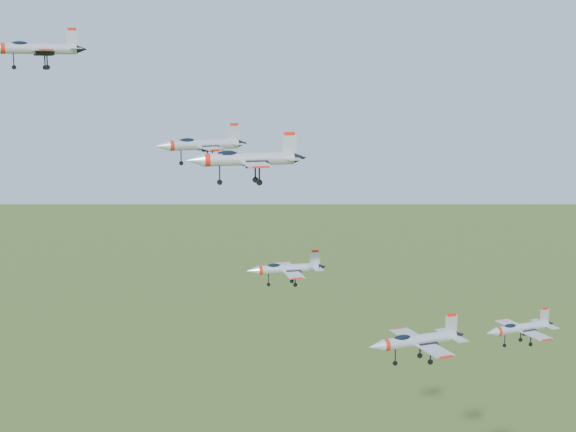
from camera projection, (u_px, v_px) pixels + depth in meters
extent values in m
cylinder|color=silver|center=(39.00, 49.00, 109.25)|extent=(10.11, 2.87, 1.45)
cone|color=black|center=(82.00, 49.00, 111.55)|extent=(1.72, 1.44, 1.23)
ellipsoid|color=black|center=(20.00, 44.00, 108.19)|extent=(2.57, 1.38, 0.92)
cube|color=silver|center=(43.00, 50.00, 106.58)|extent=(3.24, 5.21, 0.16)
cube|color=silver|center=(38.00, 51.00, 112.20)|extent=(3.24, 5.21, 0.16)
cube|color=silver|center=(72.00, 38.00, 110.81)|extent=(1.67, 0.37, 2.34)
cube|color=red|center=(72.00, 29.00, 110.59)|extent=(1.23, 0.33, 0.39)
cylinder|color=silver|center=(204.00, 145.00, 105.12)|extent=(9.39, 2.52, 1.34)
cone|color=silver|center=(162.00, 146.00, 102.98)|extent=(2.02, 1.57, 1.34)
cone|color=black|center=(242.00, 143.00, 107.17)|extent=(1.58, 1.32, 1.14)
ellipsoid|color=black|center=(187.00, 141.00, 104.16)|extent=(2.38, 1.25, 0.85)
cube|color=silver|center=(212.00, 148.00, 102.62)|extent=(2.94, 4.81, 0.14)
cube|color=silver|center=(199.00, 145.00, 107.86)|extent=(2.94, 4.81, 0.14)
cube|color=silver|center=(234.00, 133.00, 106.50)|extent=(1.55, 0.32, 2.17)
cube|color=red|center=(234.00, 124.00, 106.30)|extent=(1.14, 0.29, 0.36)
cylinder|color=silver|center=(249.00, 159.00, 82.80)|extent=(9.40, 1.80, 1.35)
cone|color=silver|center=(195.00, 160.00, 81.59)|extent=(1.93, 1.44, 1.35)
cone|color=black|center=(300.00, 158.00, 83.98)|extent=(1.51, 1.22, 1.15)
ellipsoid|color=black|center=(227.00, 155.00, 82.22)|extent=(2.33, 1.08, 0.86)
cube|color=silver|center=(256.00, 164.00, 80.10)|extent=(2.61, 4.68, 0.15)
cube|color=silver|center=(246.00, 159.00, 85.69)|extent=(2.61, 4.68, 0.15)
cube|color=silver|center=(289.00, 145.00, 83.49)|extent=(1.56, 0.20, 2.18)
cube|color=red|center=(289.00, 134.00, 83.29)|extent=(1.15, 0.20, 0.36)
cylinder|color=silver|center=(288.00, 269.00, 110.99)|extent=(8.45, 1.58, 1.21)
cone|color=silver|center=(252.00, 271.00, 109.87)|extent=(1.73, 1.29, 1.21)
cone|color=black|center=(322.00, 267.00, 112.06)|extent=(1.35, 1.09, 1.03)
ellipsoid|color=black|center=(274.00, 266.00, 110.45)|extent=(2.09, 0.96, 0.77)
cube|color=silver|center=(294.00, 275.00, 108.56)|extent=(2.32, 4.20, 0.13)
cube|color=silver|center=(285.00, 266.00, 113.58)|extent=(2.32, 4.20, 0.13)
cube|color=silver|center=(315.00, 258.00, 111.62)|extent=(1.40, 0.17, 1.96)
cube|color=red|center=(315.00, 251.00, 111.44)|extent=(1.03, 0.18, 0.33)
cylinder|color=silver|center=(419.00, 340.00, 95.44)|extent=(9.78, 2.47, 1.40)
cone|color=silver|center=(376.00, 346.00, 93.31)|extent=(2.08, 1.61, 1.40)
cone|color=black|center=(459.00, 335.00, 97.49)|extent=(1.63, 1.35, 1.19)
ellipsoid|color=black|center=(402.00, 338.00, 94.48)|extent=(2.46, 1.26, 0.89)
cube|color=silver|center=(434.00, 350.00, 92.81)|extent=(2.99, 4.98, 0.15)
cube|color=silver|center=(408.00, 335.00, 98.32)|extent=(2.99, 4.98, 0.15)
cube|color=silver|center=(451.00, 324.00, 96.81)|extent=(1.62, 0.31, 2.26)
cube|color=red|center=(452.00, 315.00, 96.60)|extent=(1.19, 0.28, 0.38)
cylinder|color=silver|center=(522.00, 328.00, 114.34)|extent=(8.93, 2.50, 1.28)
cone|color=silver|center=(492.00, 333.00, 112.26)|extent=(1.93, 1.51, 1.28)
cone|color=black|center=(550.00, 324.00, 116.35)|extent=(1.51, 1.27, 1.09)
ellipsoid|color=black|center=(510.00, 327.00, 113.41)|extent=(2.27, 1.21, 0.81)
cube|color=silver|center=(536.00, 335.00, 111.98)|extent=(2.84, 4.60, 0.14)
cube|color=silver|center=(510.00, 324.00, 116.94)|extent=(2.84, 4.60, 0.14)
cube|color=silver|center=(545.00, 316.00, 115.69)|extent=(1.48, 0.32, 2.06)
cube|color=red|center=(545.00, 308.00, 115.51)|extent=(1.09, 0.29, 0.34)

